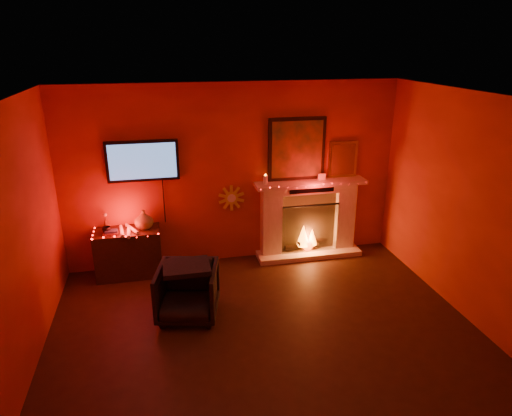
# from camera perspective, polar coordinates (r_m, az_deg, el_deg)

# --- Properties ---
(room) EXTENTS (5.00, 5.00, 5.00)m
(room) POSITION_cam_1_polar(r_m,az_deg,el_deg) (4.50, 2.66, -4.52)
(room) COLOR black
(room) RESTS_ON ground
(floor) EXTENTS (5.00, 5.00, 0.00)m
(floor) POSITION_cam_1_polar(r_m,az_deg,el_deg) (5.21, 2.41, -18.12)
(floor) COLOR black
(floor) RESTS_ON ground
(fireplace) EXTENTS (1.72, 0.40, 2.18)m
(fireplace) POSITION_cam_1_polar(r_m,az_deg,el_deg) (7.16, 6.51, -0.40)
(fireplace) COLOR beige
(fireplace) RESTS_ON floor
(tv) EXTENTS (1.00, 0.07, 1.24)m
(tv) POSITION_cam_1_polar(r_m,az_deg,el_deg) (6.60, -13.97, 5.71)
(tv) COLOR black
(tv) RESTS_ON room
(sunburst_clock) EXTENTS (0.40, 0.03, 0.40)m
(sunburst_clock) POSITION_cam_1_polar(r_m,az_deg,el_deg) (6.88, -3.09, 1.26)
(sunburst_clock) COLOR gold
(sunburst_clock) RESTS_ON room
(console_table) EXTENTS (0.92, 0.54, 0.98)m
(console_table) POSITION_cam_1_polar(r_m,az_deg,el_deg) (6.85, -15.54, -5.11)
(console_table) COLOR black
(console_table) RESTS_ON floor
(armchair) EXTENTS (0.86, 0.88, 0.67)m
(armchair) POSITION_cam_1_polar(r_m,az_deg,el_deg) (5.74, -8.54, -10.33)
(armchair) COLOR black
(armchair) RESTS_ON floor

